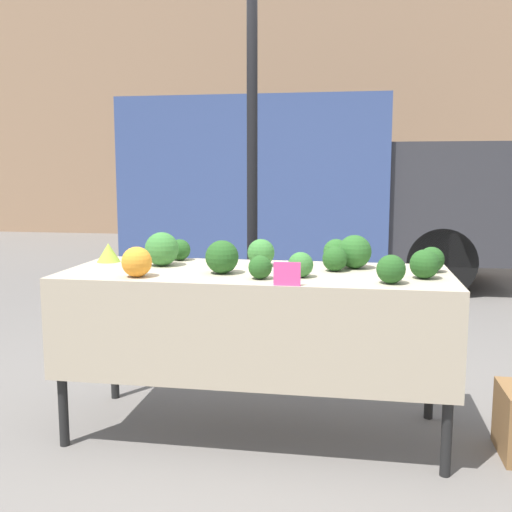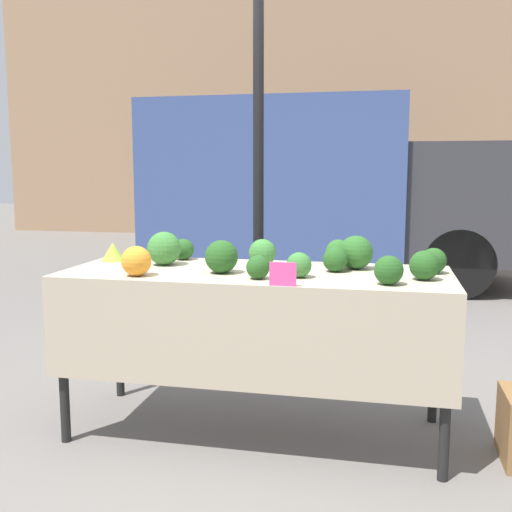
# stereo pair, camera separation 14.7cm
# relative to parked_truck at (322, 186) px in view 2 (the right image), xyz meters

# --- Properties ---
(ground_plane) EXTENTS (40.00, 40.00, 0.00)m
(ground_plane) POSITION_rel_parked_truck_xyz_m (0.14, -4.65, -1.21)
(ground_plane) COLOR slate
(building_facade) EXTENTS (16.00, 0.60, 5.42)m
(building_facade) POSITION_rel_parked_truck_xyz_m (0.14, 5.35, 1.49)
(building_facade) COLOR #9E7A5B
(building_facade) RESTS_ON ground_plane
(tent_pole) EXTENTS (0.07, 0.07, 2.66)m
(tent_pole) POSITION_rel_parked_truck_xyz_m (-0.02, -3.81, 0.12)
(tent_pole) COLOR black
(tent_pole) RESTS_ON ground_plane
(parked_truck) EXTENTS (4.66, 1.95, 2.26)m
(parked_truck) POSITION_rel_parked_truck_xyz_m (0.00, 0.00, 0.00)
(parked_truck) COLOR #384C84
(parked_truck) RESTS_ON ground_plane
(market_table) EXTENTS (2.02, 0.79, 0.89)m
(market_table) POSITION_rel_parked_truck_xyz_m (0.14, -4.71, -0.44)
(market_table) COLOR tan
(market_table) RESTS_ON ground_plane
(orange_cauliflower) EXTENTS (0.15, 0.15, 0.15)m
(orange_cauliflower) POSITION_rel_parked_truck_xyz_m (-0.41, -4.92, -0.25)
(orange_cauliflower) COLOR orange
(orange_cauliflower) RESTS_ON market_table
(romanesco_head) EXTENTS (0.14, 0.14, 0.11)m
(romanesco_head) POSITION_rel_parked_truck_xyz_m (-0.75, -4.47, -0.27)
(romanesco_head) COLOR #93B238
(romanesco_head) RESTS_ON market_table
(broccoli_head_0) EXTENTS (0.17, 0.17, 0.17)m
(broccoli_head_0) POSITION_rel_parked_truck_xyz_m (-0.02, -4.75, -0.24)
(broccoli_head_0) COLOR #23511E
(broccoli_head_0) RESTS_ON market_table
(broccoli_head_1) EXTENTS (0.12, 0.12, 0.12)m
(broccoli_head_1) POSITION_rel_parked_truck_xyz_m (0.20, -4.87, -0.27)
(broccoli_head_1) COLOR #23511E
(broccoli_head_1) RESTS_ON market_table
(broccoli_head_2) EXTENTS (0.13, 0.13, 0.13)m
(broccoli_head_2) POSITION_rel_parked_truck_xyz_m (-0.36, -4.34, -0.26)
(broccoli_head_2) COLOR #23511E
(broccoli_head_2) RESTS_ON market_table
(broccoli_head_3) EXTENTS (0.14, 0.14, 0.14)m
(broccoli_head_3) POSITION_rel_parked_truck_xyz_m (0.99, -4.73, -0.25)
(broccoli_head_3) COLOR #23511E
(broccoli_head_3) RESTS_ON market_table
(broccoli_head_4) EXTENTS (0.15, 0.15, 0.15)m
(broccoli_head_4) POSITION_rel_parked_truck_xyz_m (0.15, -4.48, -0.25)
(broccoli_head_4) COLOR #387533
(broccoli_head_4) RESTS_ON market_table
(broccoli_head_5) EXTENTS (0.13, 0.13, 0.13)m
(broccoli_head_5) POSITION_rel_parked_truck_xyz_m (0.55, -4.58, -0.26)
(broccoli_head_5) COLOR #23511E
(broccoli_head_5) RESTS_ON market_table
(broccoli_head_6) EXTENTS (0.14, 0.14, 0.14)m
(broccoli_head_6) POSITION_rel_parked_truck_xyz_m (0.83, -4.89, -0.26)
(broccoli_head_6) COLOR #23511E
(broccoli_head_6) RESTS_ON market_table
(broccoli_head_7) EXTENTS (0.13, 0.13, 0.13)m
(broccoli_head_7) POSITION_rel_parked_truck_xyz_m (1.05, -4.53, -0.26)
(broccoli_head_7) COLOR #23511E
(broccoli_head_7) RESTS_ON market_table
(broccoli_head_8) EXTENTS (0.19, 0.19, 0.19)m
(broccoli_head_8) POSITION_rel_parked_truck_xyz_m (-0.40, -4.56, -0.23)
(broccoli_head_8) COLOR #387533
(broccoli_head_8) RESTS_ON market_table
(broccoli_head_9) EXTENTS (0.13, 0.13, 0.13)m
(broccoli_head_9) POSITION_rel_parked_truck_xyz_m (0.39, -4.79, -0.26)
(broccoli_head_9) COLOR #387533
(broccoli_head_9) RESTS_ON market_table
(broccoli_head_10) EXTENTS (0.18, 0.18, 0.18)m
(broccoli_head_10) POSITION_rel_parked_truck_xyz_m (0.66, -4.47, -0.24)
(broccoli_head_10) COLOR #285B23
(broccoli_head_10) RESTS_ON market_table
(broccoli_head_11) EXTENTS (0.14, 0.14, 0.14)m
(broccoli_head_11) POSITION_rel_parked_truck_xyz_m (0.55, -4.36, -0.25)
(broccoli_head_11) COLOR #285B23
(broccoli_head_11) RESTS_ON market_table
(price_sign) EXTENTS (0.12, 0.01, 0.11)m
(price_sign) POSITION_rel_parked_truck_xyz_m (0.35, -5.03, -0.27)
(price_sign) COLOR #EF4793
(price_sign) RESTS_ON market_table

